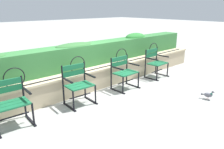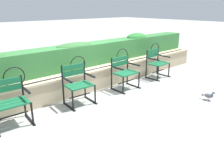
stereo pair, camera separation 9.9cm
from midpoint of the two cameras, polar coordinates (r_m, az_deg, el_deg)
The scene contains 9 objects.
ground_plane at distance 5.20m, azimuth 1.35°, elevation -6.06°, with size 60.00×60.00×0.00m, color #9E9E99.
stone_wall at distance 5.69m, azimuth -4.17°, elevation -1.02°, with size 8.55×0.41×0.55m.
iron_arch_fence at distance 5.27m, azimuth -7.45°, elevation 2.36°, with size 7.99×0.02×0.42m.
hedge_row at distance 5.89m, azimuth -6.77°, elevation 5.45°, with size 8.38×0.54×0.72m.
park_chair_leftmost at distance 4.29m, azimuth -24.98°, elevation -6.34°, with size 0.65×0.55×0.85m.
park_chair_centre_left at distance 4.80m, azimuth -8.52°, elevation -2.28°, with size 0.62×0.55×0.89m.
park_chair_centre_right at distance 5.65m, azimuth 3.72°, elevation 0.82°, with size 0.64×0.53×0.85m.
park_chair_rightmost at distance 6.72m, azimuth 12.16°, elevation 3.21°, with size 0.65×0.55×0.87m.
pigeon_near_chairs at distance 5.53m, azimuth 24.69°, elevation -5.05°, with size 0.15×0.29×0.22m.
Camera 2 is at (-3.19, -3.54, 2.08)m, focal length 34.52 mm.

